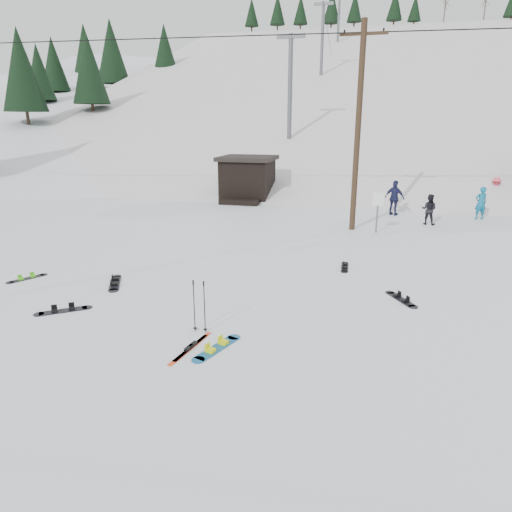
# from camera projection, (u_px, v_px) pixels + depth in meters

# --- Properties ---
(ground) EXTENTS (200.00, 200.00, 0.00)m
(ground) POSITION_uv_depth(u_px,v_px,m) (211.00, 381.00, 8.94)
(ground) COLOR white
(ground) RESTS_ON ground
(ski_slope) EXTENTS (60.00, 85.24, 65.97)m
(ski_slope) POSITION_uv_depth(u_px,v_px,m) (347.00, 247.00, 63.43)
(ski_slope) COLOR silver
(ski_slope) RESTS_ON ground
(ridge_left) EXTENTS (47.54, 95.03, 58.38)m
(ridge_left) POSITION_uv_depth(u_px,v_px,m) (89.00, 236.00, 65.20)
(ridge_left) COLOR white
(ridge_left) RESTS_ON ground
(treeline_left) EXTENTS (20.00, 64.00, 10.00)m
(treeline_left) POSITION_uv_depth(u_px,v_px,m) (55.00, 164.00, 54.16)
(treeline_left) COLOR black
(treeline_left) RESTS_ON ground
(treeline_crest) EXTENTS (50.00, 6.00, 10.00)m
(treeline_crest) POSITION_uv_depth(u_px,v_px,m) (361.00, 147.00, 88.79)
(treeline_crest) COLOR black
(treeline_crest) RESTS_ON ski_slope
(utility_pole) EXTENTS (2.00, 0.26, 9.00)m
(utility_pole) POSITION_uv_depth(u_px,v_px,m) (358.00, 126.00, 20.13)
(utility_pole) COLOR #3A2819
(utility_pole) RESTS_ON ground
(trail_sign) EXTENTS (0.50, 0.09, 1.85)m
(trail_sign) POSITION_uv_depth(u_px,v_px,m) (378.00, 205.00, 20.45)
(trail_sign) COLOR #595B60
(trail_sign) RESTS_ON ground
(lift_hut) EXTENTS (3.40, 4.10, 2.75)m
(lift_hut) POSITION_uv_depth(u_px,v_px,m) (247.00, 178.00, 29.18)
(lift_hut) COLOR black
(lift_hut) RESTS_ON ground
(lift_tower_near) EXTENTS (2.20, 0.36, 8.00)m
(lift_tower_near) POSITION_uv_depth(u_px,v_px,m) (290.00, 81.00, 35.50)
(lift_tower_near) COLOR #595B60
(lift_tower_near) RESTS_ON ski_slope
(lift_tower_mid) EXTENTS (2.20, 0.36, 8.00)m
(lift_tower_mid) POSITION_uv_depth(u_px,v_px,m) (322.00, 35.00, 52.22)
(lift_tower_mid) COLOR #595B60
(lift_tower_mid) RESTS_ON ski_slope
(lift_tower_far) EXTENTS (2.20, 0.36, 8.00)m
(lift_tower_far) POSITION_uv_depth(u_px,v_px,m) (339.00, 11.00, 68.94)
(lift_tower_far) COLOR #595B60
(lift_tower_far) RESTS_ON ski_slope
(hero_snowboard) EXTENTS (0.72, 1.49, 0.11)m
(hero_snowboard) POSITION_uv_depth(u_px,v_px,m) (217.00, 348.00, 10.21)
(hero_snowboard) COLOR #166093
(hero_snowboard) RESTS_ON ground
(hero_skis) EXTENTS (0.38, 1.69, 0.09)m
(hero_skis) POSITION_uv_depth(u_px,v_px,m) (191.00, 347.00, 10.22)
(hero_skis) COLOR red
(hero_skis) RESTS_ON ground
(ski_poles) EXTENTS (0.36, 0.09, 1.30)m
(ski_poles) POSITION_uv_depth(u_px,v_px,m) (199.00, 306.00, 10.88)
(ski_poles) COLOR black
(ski_poles) RESTS_ON ground
(board_scatter_a) EXTENTS (1.24, 0.99, 0.10)m
(board_scatter_a) POSITION_uv_depth(u_px,v_px,m) (63.00, 310.00, 12.21)
(board_scatter_a) COLOR black
(board_scatter_a) RESTS_ON ground
(board_scatter_b) EXTENTS (0.90, 1.48, 0.11)m
(board_scatter_b) POSITION_uv_depth(u_px,v_px,m) (115.00, 283.00, 14.28)
(board_scatter_b) COLOR black
(board_scatter_b) RESTS_ON ground
(board_scatter_c) EXTENTS (0.75, 1.17, 0.09)m
(board_scatter_c) POSITION_uv_depth(u_px,v_px,m) (27.00, 278.00, 14.72)
(board_scatter_c) COLOR black
(board_scatter_c) RESTS_ON ground
(board_scatter_d) EXTENTS (0.85, 1.23, 0.10)m
(board_scatter_d) POSITION_uv_depth(u_px,v_px,m) (401.00, 299.00, 13.00)
(board_scatter_d) COLOR black
(board_scatter_d) RESTS_ON ground
(board_scatter_f) EXTENTS (0.28, 1.28, 0.09)m
(board_scatter_f) POSITION_uv_depth(u_px,v_px,m) (345.00, 267.00, 15.85)
(board_scatter_f) COLOR black
(board_scatter_f) RESTS_ON ground
(skier_teal) EXTENTS (0.71, 0.59, 1.69)m
(skier_teal) POSITION_uv_depth(u_px,v_px,m) (481.00, 203.00, 23.40)
(skier_teal) COLOR #0D6488
(skier_teal) RESTS_ON ground
(skier_dark) EXTENTS (0.86, 0.75, 1.49)m
(skier_dark) POSITION_uv_depth(u_px,v_px,m) (429.00, 209.00, 22.25)
(skier_dark) COLOR black
(skier_dark) RESTS_ON ground
(skier_pink) EXTENTS (1.11, 0.68, 1.66)m
(skier_pink) POSITION_uv_depth(u_px,v_px,m) (495.00, 191.00, 27.52)
(skier_pink) COLOR #E95263
(skier_pink) RESTS_ON ground
(skier_navy) EXTENTS (1.18, 0.92, 1.87)m
(skier_navy) POSITION_uv_depth(u_px,v_px,m) (395.00, 198.00, 24.38)
(skier_navy) COLOR #1A1D41
(skier_navy) RESTS_ON ground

